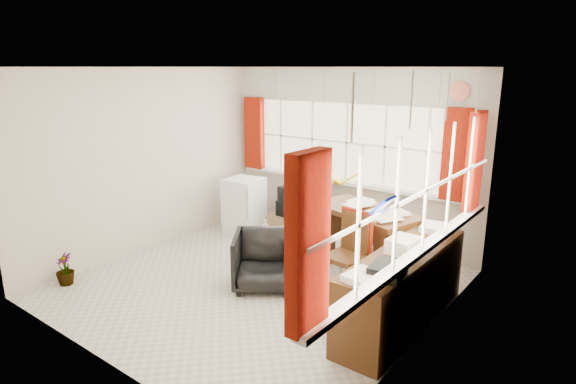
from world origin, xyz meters
The scene contains 20 objects.
ground centered at (0.00, 0.00, 0.00)m, with size 4.00×4.00×0.00m, color beige.
room_walls centered at (0.00, 0.00, 1.50)m, with size 4.00×4.00×4.00m.
window_back centered at (0.00, 1.94, 0.95)m, with size 3.70×0.12×3.60m.
window_right centered at (1.94, 0.00, 0.95)m, with size 0.12×3.70×3.60m.
curtains centered at (0.92, 0.93, 1.46)m, with size 3.83×3.83×1.15m.
overhead_cabinets centered at (0.98, 0.98, 2.25)m, with size 3.98×3.98×0.48m.
desk centered at (0.79, 1.12, 0.44)m, with size 1.52×1.06×0.84m.
desk_lamp centered at (0.61, 1.25, 1.08)m, with size 0.16×0.13×0.41m.
task_chair centered at (1.00, 0.43, 0.52)m, with size 0.45×0.48×0.98m.
office_chair centered at (0.11, -0.01, 0.33)m, with size 0.70×0.72×0.65m, color black.
radiator centered at (1.00, 0.55, 0.24)m, with size 0.40×0.20×0.58m.
credenza centered at (1.73, 0.20, 0.39)m, with size 0.50×2.00×0.85m.
file_tray centered at (1.84, -0.41, 0.81)m, with size 0.27×0.34×0.11m, color black.
tv_bench centered at (-0.55, 1.72, 0.12)m, with size 1.40×0.50×0.25m, color #946F4A.
crt_tv centered at (-0.43, 1.61, 0.49)m, with size 0.61×0.58×0.48m.
hifi_stack centered at (-0.70, 1.81, 0.48)m, with size 0.66×0.42×0.47m.
mini_fridge centered at (-1.35, 1.24, 0.43)m, with size 0.57×0.57×0.86m.
spray_bottle_a centered at (-0.91, 1.22, 0.15)m, with size 0.12×0.12×0.30m, color silver.
spray_bottle_b centered at (-0.08, 0.82, 0.10)m, with size 0.09×0.10×0.21m, color #8CD1C7.
flower_vase centered at (-1.80, -1.40, 0.19)m, with size 0.21×0.21×0.38m, color black.
Camera 1 is at (3.48, -3.97, 2.50)m, focal length 30.00 mm.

